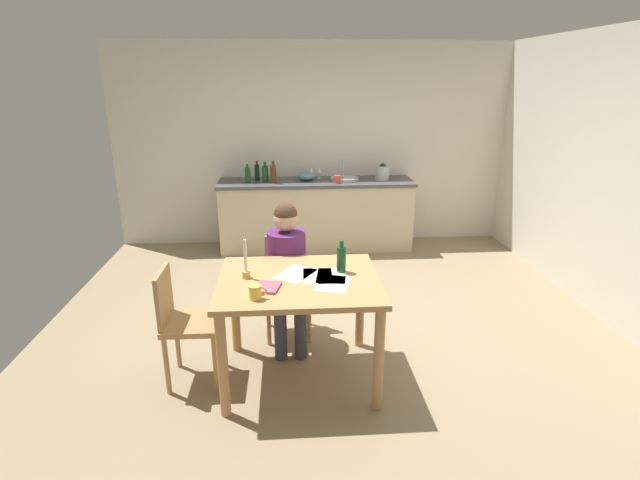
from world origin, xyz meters
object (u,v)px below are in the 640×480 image
at_px(person_seated, 287,266).
at_px(bottle_sauce, 273,173).
at_px(teacup_on_counter, 337,179).
at_px(candlestick, 246,267).
at_px(bottle_oil, 248,175).
at_px(wine_glass_near_sink, 319,170).
at_px(bottle_wine_red, 265,174).
at_px(stovetop_kettle, 382,172).
at_px(chair_at_table, 287,281).
at_px(chair_side_empty, 184,320).
at_px(bottle_vinegar, 257,172).
at_px(wine_bottle_on_table, 341,259).
at_px(mixing_bowl, 306,176).
at_px(wine_glass_by_kettle, 311,170).
at_px(dining_table, 299,295).
at_px(coffee_mug, 256,292).
at_px(sink_unit, 344,178).
at_px(book_magazine, 267,287).

relative_size(person_seated, bottle_sauce, 4.28).
bearing_deg(teacup_on_counter, candlestick, -108.88).
relative_size(bottle_oil, wine_glass_near_sink, 1.56).
relative_size(bottle_wine_red, stovetop_kettle, 1.16).
bearing_deg(teacup_on_counter, chair_at_table, -107.49).
height_order(chair_at_table, chair_side_empty, chair_side_empty).
distance_m(bottle_vinegar, bottle_sauce, 0.27).
xyz_separation_m(wine_bottle_on_table, bottle_wine_red, (-0.65, 2.78, 0.11)).
xyz_separation_m(mixing_bowl, wine_glass_by_kettle, (0.07, 0.10, 0.06)).
bearing_deg(person_seated, bottle_vinegar, 98.44).
xyz_separation_m(dining_table, person_seated, (-0.08, 0.56, 0.00)).
relative_size(candlestick, stovetop_kettle, 1.31).
height_order(dining_table, bottle_vinegar, bottle_vinegar).
bearing_deg(bottle_sauce, wine_glass_near_sink, 22.81).
bearing_deg(wine_bottle_on_table, stovetop_kettle, 73.25).
relative_size(bottle_oil, mixing_bowl, 1.03).
bearing_deg(wine_glass_by_kettle, stovetop_kettle, -9.39).
xyz_separation_m(bottle_oil, mixing_bowl, (0.74, 0.13, -0.05)).
height_order(candlestick, wine_bottle_on_table, candlestick).
xyz_separation_m(chair_at_table, mixing_bowl, (0.27, 2.27, 0.48)).
bearing_deg(chair_at_table, bottle_wine_red, 96.47).
height_order(candlestick, bottle_wine_red, bottle_wine_red).
bearing_deg(bottle_sauce, person_seated, -86.16).
height_order(bottle_sauce, stovetop_kettle, bottle_sauce).
bearing_deg(chair_at_table, bottle_oil, 102.21).
distance_m(coffee_mug, teacup_on_counter, 3.21).
bearing_deg(chair_at_table, coffee_mug, -100.98).
xyz_separation_m(bottle_oil, wine_glass_by_kettle, (0.81, 0.23, 0.01)).
bearing_deg(chair_side_empty, bottle_oil, 84.37).
bearing_deg(wine_bottle_on_table, dining_table, -160.62).
height_order(coffee_mug, sink_unit, sink_unit).
bearing_deg(wine_glass_by_kettle, candlestick, -101.68).
xyz_separation_m(wine_bottle_on_table, bottle_vinegar, (-0.76, 2.89, 0.11)).
height_order(sink_unit, mixing_bowl, sink_unit).
bearing_deg(wine_glass_by_kettle, chair_side_empty, -109.57).
distance_m(person_seated, wine_glass_by_kettle, 2.56).
xyz_separation_m(candlestick, wine_glass_near_sink, (0.73, 3.04, 0.13)).
height_order(person_seated, chair_side_empty, person_seated).
bearing_deg(wine_glass_near_sink, chair_at_table, -100.58).
relative_size(bottle_wine_red, wine_glass_near_sink, 1.65).
bearing_deg(coffee_mug, chair_side_empty, 149.07).
bearing_deg(bottle_vinegar, dining_table, -81.60).
height_order(person_seated, bottle_vinegar, person_seated).
xyz_separation_m(chair_at_table, stovetop_kettle, (1.25, 2.22, 0.52)).
distance_m(wine_bottle_on_table, stovetop_kettle, 2.95).
bearing_deg(wine_glass_by_kettle, dining_table, -94.75).
distance_m(coffee_mug, book_magazine, 0.18).
distance_m(sink_unit, wine_glass_near_sink, 0.36).
distance_m(person_seated, sink_unit, 2.50).
bearing_deg(coffee_mug, wine_glass_by_kettle, 80.91).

